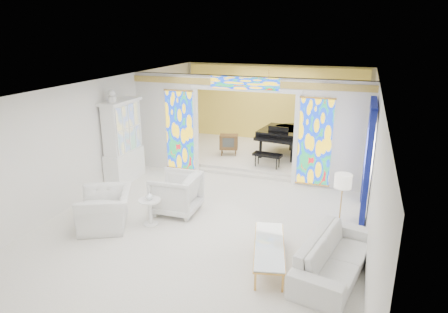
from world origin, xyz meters
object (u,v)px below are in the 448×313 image
at_px(sofa, 335,256).
at_px(coffee_table, 269,246).
at_px(china_cabinet, 123,142).
at_px(armchair_right, 176,193).
at_px(grand_piano, 288,133).
at_px(armchair_left, 105,209).
at_px(tv_console, 229,142).

xyz_separation_m(sofa, coffee_table, (-1.19, -0.09, 0.02)).
xyz_separation_m(china_cabinet, coffee_table, (4.98, -2.92, -0.80)).
height_order(armchair_right, grand_piano, grand_piano).
height_order(sofa, coffee_table, sofa).
height_order(armchair_left, grand_piano, grand_piano).
height_order(china_cabinet, sofa, china_cabinet).
relative_size(china_cabinet, sofa, 1.15).
distance_m(armchair_left, tv_console, 5.56).
relative_size(sofa, tv_console, 3.42).
xyz_separation_m(armchair_right, tv_console, (-0.10, 4.27, 0.14)).
xyz_separation_m(armchair_left, armchair_right, (1.18, 1.18, 0.08)).
bearing_deg(coffee_table, china_cabinet, 149.65).
distance_m(armchair_left, sofa, 5.01).
distance_m(armchair_right, grand_piano, 5.31).
bearing_deg(tv_console, armchair_left, -115.40).
bearing_deg(sofa, grand_piano, 29.99).
xyz_separation_m(armchair_left, sofa, (5.00, -0.21, -0.06)).
bearing_deg(grand_piano, sofa, -64.62).
bearing_deg(sofa, armchair_right, 82.14).
distance_m(sofa, grand_piano, 6.73).
xyz_separation_m(china_cabinet, armchair_left, (1.16, -2.62, -0.76)).
xyz_separation_m(sofa, grand_piano, (-2.06, 6.38, 0.56)).
relative_size(coffee_table, grand_piano, 0.68).
relative_size(china_cabinet, grand_piano, 0.98).
bearing_deg(china_cabinet, sofa, -24.64).
height_order(sofa, grand_piano, grand_piano).
bearing_deg(armchair_right, tv_console, 179.22).
height_order(armchair_left, tv_console, tv_console).
distance_m(china_cabinet, armchair_right, 2.83).
bearing_deg(grand_piano, armchair_right, -101.93).
relative_size(china_cabinet, tv_console, 3.92).
relative_size(armchair_right, coffee_table, 0.57).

